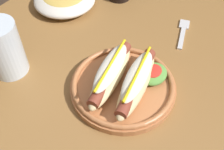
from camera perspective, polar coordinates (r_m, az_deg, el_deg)
dining_table at (r=0.76m, az=-1.42°, el=-3.63°), size 1.24×0.80×0.74m
hot_dog_plate at (r=0.61m, az=2.56°, el=-1.35°), size 0.24×0.24×0.08m
fork at (r=0.79m, az=14.34°, el=8.61°), size 0.12×0.06×0.00m
water_cup at (r=0.67m, az=-21.26°, el=4.99°), size 0.08×0.08×0.13m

